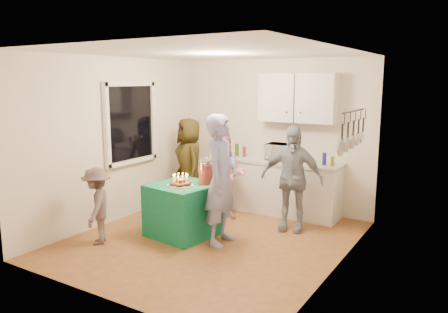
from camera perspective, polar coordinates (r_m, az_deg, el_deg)
The scene contains 19 objects.
floor at distance 6.33m, azimuth -1.69°, elevation -10.78°, with size 4.00×4.00×0.00m, color brown.
ceiling at distance 5.93m, azimuth -1.82°, elevation 13.42°, with size 4.00×4.00×0.00m, color white.
back_wall at distance 7.73m, azimuth 6.43°, elevation 2.91°, with size 3.60×3.60×0.00m, color silver.
left_wall at distance 7.13m, azimuth -13.93°, elevation 2.09°, with size 4.00×4.00×0.00m, color silver.
right_wall at distance 5.24m, azimuth 14.93°, elevation -0.74°, with size 4.00×4.00×0.00m, color silver.
window_night at distance 7.30m, azimuth -12.17°, elevation 4.30°, with size 0.04×1.00×1.20m, color black.
counter at distance 7.53m, azimuth 6.70°, elevation -4.02°, with size 2.20×0.58×0.86m, color white.
countertop at distance 7.44m, azimuth 6.78°, elevation -0.61°, with size 2.24×0.62×0.05m, color beige.
upper_cabinet at distance 7.34m, azimuth 9.59°, elevation 7.55°, with size 1.30×0.30×0.80m, color white.
pot_rack at distance 5.88m, azimuth 16.30°, elevation 3.30°, with size 0.12×1.00×0.60m, color black.
microwave at distance 7.37m, azimuth 7.56°, elevation 0.56°, with size 0.50×0.34×0.28m, color white.
party_table at distance 6.42m, azimuth -5.36°, elevation -6.94°, with size 0.85×0.85×0.76m, color #106B47.
donut_cake at distance 6.22m, azimuth -5.71°, elevation -3.02°, with size 0.38×0.38×0.18m, color #381C0C, non-canonical shape.
punch_jar at distance 6.30m, azimuth -2.33°, elevation -2.05°, with size 0.22×0.22×0.34m, color red.
man_birthday at distance 5.96m, azimuth -0.33°, elevation -3.07°, with size 0.66×0.43×1.80m, color #868EC4.
woman_back_left at distance 7.79m, azimuth -4.56°, elevation -0.79°, with size 0.77×0.50×1.58m, color #534817.
woman_back_center at distance 7.08m, azimuth 0.02°, elevation -2.46°, with size 0.70×0.54×1.44m, color pink.
woman_back_right at distance 6.58m, azimuth 8.81°, elevation -2.86°, with size 0.93×0.39×1.59m, color #101D36.
child_near_left at distance 6.28m, azimuth -16.26°, elevation -6.21°, with size 0.69×0.40×1.07m, color #4C3C3D.
Camera 1 is at (3.25, -4.94, 2.24)m, focal length 35.00 mm.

